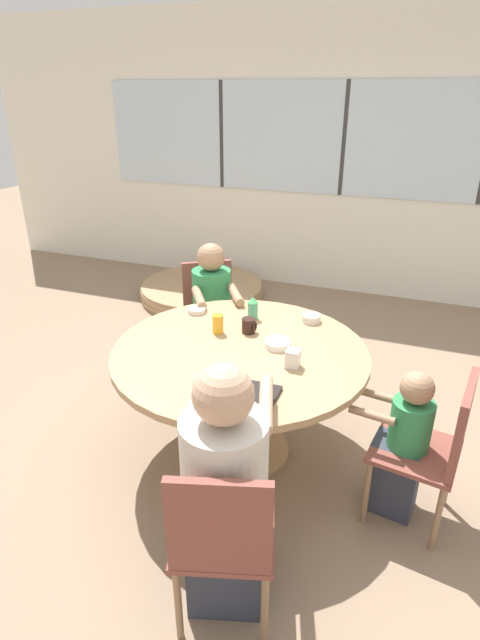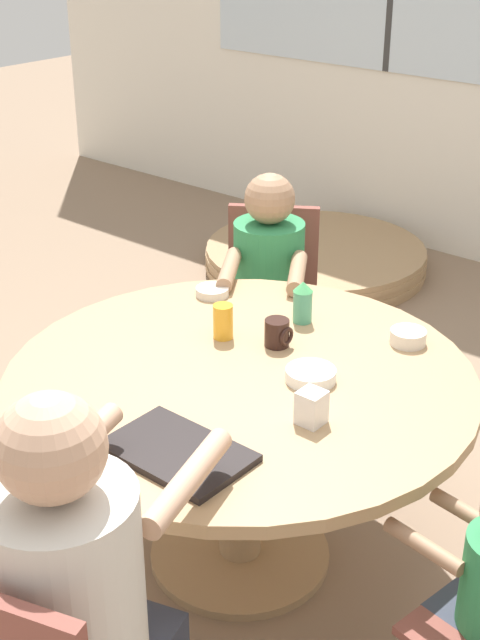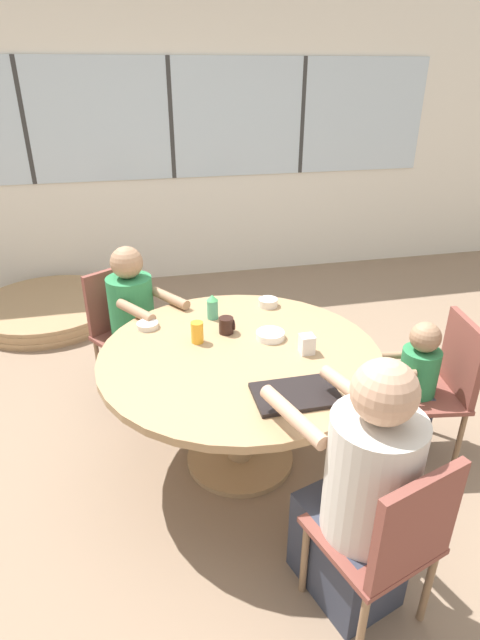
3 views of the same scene
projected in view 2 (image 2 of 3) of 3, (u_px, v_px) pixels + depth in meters
ground_plane at (240, 556)px, 3.00m from camera, size 16.00×16.00×0.00m
dining_table at (240, 411)px, 2.75m from camera, size 1.44×1.44×0.71m
chair_for_woman_green_shirt at (271, 291)px, 3.76m from camera, size 0.55×0.55×0.84m
person_woman_green_shirt at (267, 312)px, 3.62m from camera, size 0.52×0.58×1.04m
person_man_blue_shirt at (81, 632)px, 2.01m from camera, size 0.50×0.68×1.16m
food_tray_dark at (178, 452)px, 2.30m from camera, size 0.37×0.24×0.02m
coffee_mug at (278, 333)px, 2.83m from camera, size 0.09×0.08×0.09m
sippy_cup at (303, 301)px, 2.98m from camera, size 0.07×0.07×0.15m
juice_glass at (223, 321)px, 2.88m from camera, size 0.07×0.07×0.12m
milk_carton_small at (311, 407)px, 2.42m from camera, size 0.07×0.07×0.10m
bowl_white_shallow at (212, 292)px, 3.20m from camera, size 0.12×0.12×0.03m
bowl_cereal at (311, 375)px, 2.65m from camera, size 0.15×0.15×0.04m
bowl_fruit at (408, 337)px, 2.86m from camera, size 0.12×0.12×0.05m
folded_table_stack at (315, 258)px, 5.19m from camera, size 1.28×1.28×0.15m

